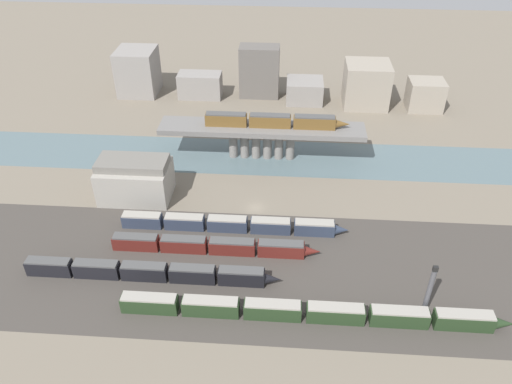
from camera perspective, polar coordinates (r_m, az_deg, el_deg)
The scene contains 17 objects.
ground_plane at distance 135.01m, azimuth -0.04°, elevation -1.81°, with size 400.00×400.00×0.00m, color #756B5B.
railbed_yard at distance 116.82m, azimuth -0.87°, elevation -8.90°, with size 280.00×42.00×0.01m, color #423D38.
river_water at distance 156.90m, azimuth 0.64°, elevation 4.02°, with size 320.00×21.22×0.01m, color slate.
bridge at distance 152.65m, azimuth 0.66°, elevation 6.76°, with size 62.17×10.00×10.84m.
train_on_bridge at distance 150.53m, azimuth 2.15°, elevation 8.12°, with size 43.25×2.90×3.95m.
train_yard_near at distance 106.17m, azimuth 6.26°, elevation -13.47°, with size 80.65×2.96×3.97m.
train_yard_mid at distance 116.08m, azimuth -12.11°, elevation -8.91°, with size 57.89×2.79×4.03m.
train_yard_far at distance 120.65m, azimuth -4.92°, elevation -6.13°, with size 50.04×2.85×3.80m.
train_yard_outer at distance 126.69m, azimuth -2.72°, elevation -3.68°, with size 57.55×2.97×3.73m.
warehouse_building at distance 140.21m, azimuth -13.66°, elevation 1.44°, with size 19.11×12.57×11.82m.
signal_tower at distance 108.65m, azimuth 19.15°, elevation -10.75°, with size 1.06×1.06×13.69m.
city_block_far_left at distance 202.54m, azimuth -13.36°, elevation 13.25°, with size 14.44×15.08×17.05m, color gray.
city_block_left at distance 196.21m, azimuth -6.41°, elevation 12.03°, with size 16.31×8.42×9.31m, color gray.
city_block_center at distance 194.14m, azimuth 0.39°, elevation 13.61°, with size 14.89×8.16×19.42m, color #605B56.
city_block_right at distance 192.79m, azimuth 5.57°, elevation 11.46°, with size 13.58×12.26×8.14m, color gray.
city_block_far_right at distance 191.74m, azimuth 12.50°, elevation 11.91°, with size 16.05×14.73×15.83m, color gray.
city_block_tall at distance 195.09m, azimuth 18.77°, elevation 10.46°, with size 12.55×10.21×10.84m, color gray.
Camera 1 is at (7.59, -107.43, 81.42)m, focal length 35.00 mm.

